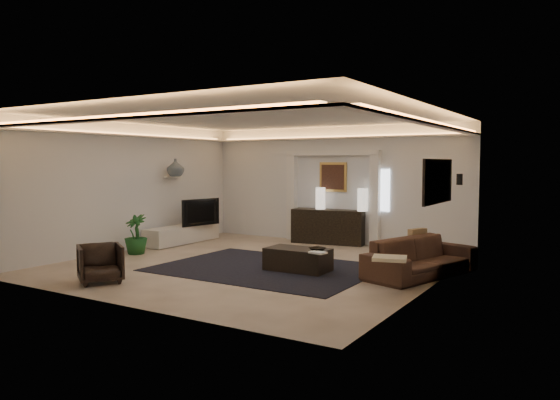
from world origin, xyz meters
The scene contains 33 objects.
floor centered at (0.00, 0.00, 0.00)m, with size 7.00×7.00×0.00m, color beige.
ceiling centered at (0.00, 0.00, 2.90)m, with size 7.00×7.00×0.00m, color white.
wall_back centered at (0.00, 3.50, 1.45)m, with size 7.00×7.00×0.00m, color silver.
wall_front centered at (0.00, -3.50, 1.45)m, with size 7.00×7.00×0.00m, color silver.
wall_left centered at (-3.50, 0.00, 1.45)m, with size 7.00×7.00×0.00m, color silver.
wall_right centered at (3.50, 0.00, 1.45)m, with size 7.00×7.00×0.00m, color silver.
cove_soffit centered at (0.00, 0.00, 2.62)m, with size 7.00×7.00×0.04m, color silver.
daylight_slit centered at (1.35, 3.48, 1.35)m, with size 0.25×0.03×1.00m, color white.
area_rug centered at (0.40, -0.20, 0.01)m, with size 4.00×3.00×0.01m, color black.
pilaster_left centered at (-1.15, 3.40, 1.10)m, with size 0.22×0.20×2.20m, color silver.
pilaster_right centered at (1.15, 3.40, 1.10)m, with size 0.22×0.20×2.20m, color silver.
alcove_header centered at (0.00, 3.40, 2.25)m, with size 2.52×0.20×0.12m, color silver.
painting_frame centered at (0.00, 3.47, 1.65)m, with size 0.74×0.04×0.74m, color tan.
painting_canvas centered at (0.00, 3.44, 1.65)m, with size 0.62×0.02×0.62m, color #4C2D1E.
art_panel_frame centered at (3.47, 0.30, 1.70)m, with size 0.04×1.64×0.74m, color black.
art_panel_gold centered at (3.44, 0.30, 1.70)m, with size 0.02×1.50×0.62m, color tan.
wall_sconce centered at (3.38, 2.20, 1.68)m, with size 0.12×0.12×0.22m, color black.
wall_niche centered at (-3.44, 1.40, 1.65)m, with size 0.10×0.55×0.04m, color silver.
console centered at (-0.01, 3.25, 0.40)m, with size 1.80×0.56×0.90m, color #2B231D.
lamp_left centered at (-0.24, 3.25, 1.09)m, with size 0.24×0.24×0.54m, color white.
lamp_right centered at (0.89, 3.25, 1.09)m, with size 0.24×0.24×0.54m, color white.
media_ledge centered at (-3.15, 1.39, 0.23)m, with size 0.56×2.25×0.42m, color silver.
tv centered at (-2.91, 1.70, 0.78)m, with size 0.15×1.16×0.67m, color black.
figurine centered at (-3.15, 2.51, 0.64)m, with size 0.16×0.16×0.43m, color black.
ginger_jar centered at (-3.15, 1.16, 1.89)m, with size 0.42×0.42×0.44m, color #434D53.
plant centered at (-2.93, -0.36, 0.44)m, with size 0.49×0.49×0.87m, color #1A4F1E.
sofa centered at (3.10, 0.64, 0.34)m, with size 0.90×2.30×0.67m, color #533721.
throw_blanket centered at (3.08, -0.88, 0.55)m, with size 0.51×0.41×0.06m, color beige.
throw_pillow centered at (2.83, 1.31, 0.55)m, with size 0.12×0.42×0.42m, color #95774D.
coffee_table centered at (1.02, -0.10, 0.20)m, with size 1.17×0.64×0.44m, color black.
bowl centered at (1.48, -0.20, 0.44)m, with size 0.28×0.28×0.07m, color black.
magazine centered at (1.60, -0.42, 0.42)m, with size 0.28×0.20×0.03m, color white.
armchair centered at (-1.32, -2.68, 0.32)m, with size 0.69×0.71×0.65m, color black.
Camera 1 is at (5.87, -8.63, 2.01)m, focal length 34.26 mm.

